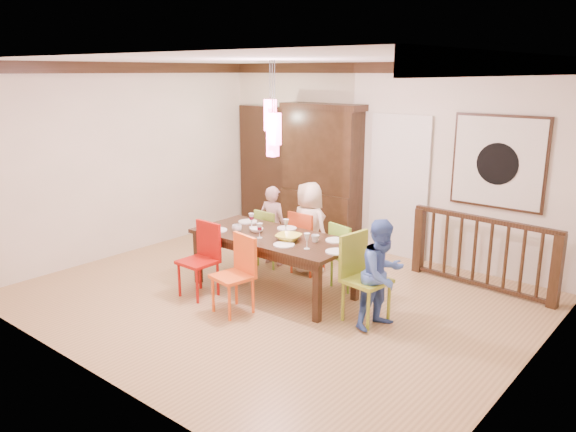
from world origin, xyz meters
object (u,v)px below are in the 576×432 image
Objects in this scene: chair_end_right at (367,273)px; person_end_right at (382,274)px; dining_table at (273,242)px; china_hutch at (322,174)px; person_far_left at (273,225)px; chair_far_left at (273,234)px; balustrade at (482,252)px; person_far_mid at (309,228)px.

person_end_right is at bearing -87.85° from chair_end_right.
china_hutch is (-0.82, 2.15, 0.47)m from dining_table.
dining_table is 1.83× the size of person_far_left.
china_hutch is at bearing -81.71° from chair_far_left.
chair_end_right is at bearing 150.66° from person_far_left.
person_far_left is (-0.04, 0.05, 0.10)m from chair_far_left.
chair_end_right is at bearing 98.33° from person_end_right.
china_hutch reaches higher than balustrade.
china_hutch reaches higher than chair_end_right.
chair_far_left is 0.63m from person_far_mid.
person_far_mid is (-0.06, 0.83, -0.02)m from dining_table.
person_far_left reaches higher than chair_far_left.
chair_end_right is 0.81× the size of person_end_right.
person_far_left is (-2.10, 0.81, 0.01)m from chair_end_right.
chair_end_right is at bearing 161.58° from chair_far_left.
person_end_right is at bearing 151.97° from person_far_left.
china_hutch is 1.75× the size of person_far_mid.
balustrade is at bearing -11.12° from chair_end_right.
dining_table is at bearing 123.14° from person_far_left.
chair_far_left is 0.37× the size of china_hutch.
china_hutch is at bearing 53.34° from chair_end_right.
chair_far_left is 0.12m from person_far_left.
person_far_left is at bearing -155.58° from balustrade.
chair_end_right is 1.70m from person_far_mid.
dining_table is at bearing 100.20° from person_far_mid.
dining_table is 2.35m from china_hutch.
chair_end_right is 0.21m from person_end_right.
chair_far_left is 0.72× the size of person_far_left.
china_hutch is at bearing 110.01° from dining_table.
balustrade is (2.85, -0.35, -0.64)m from china_hutch.
balustrade is at bearing 40.85° from dining_table.
china_hutch is at bearing 61.80° from person_end_right.
chair_end_right is 2.26m from person_far_left.
chair_far_left is at bearing 77.37° from chair_end_right.
chair_far_left is at bearing 84.81° from person_end_right.
chair_end_right is (1.41, -0.02, -0.09)m from dining_table.
chair_end_right reaches higher than dining_table.
person_end_right is (1.68, -0.87, -0.03)m from person_far_mid.
chair_end_right reaches higher than chair_far_left.
person_far_mid is 1.89m from person_end_right.
dining_table is 1.41m from chair_end_right.
china_hutch is 1.15× the size of balustrade.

